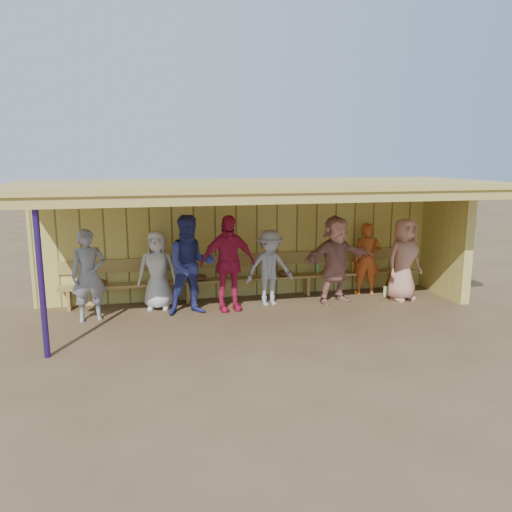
{
  "coord_description": "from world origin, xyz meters",
  "views": [
    {
      "loc": [
        -2.11,
        -8.95,
        2.94
      ],
      "look_at": [
        0.0,
        0.35,
        1.05
      ],
      "focal_mm": 35.0,
      "sensor_mm": 36.0,
      "label": 1
    }
  ],
  "objects_px": {
    "player_a": "(89,275)",
    "player_h": "(404,260)",
    "player_c": "(191,265)",
    "player_f": "(335,259)",
    "player_g": "(367,259)",
    "player_b": "(157,270)",
    "bench": "(248,273)",
    "player_d": "(228,263)",
    "player_e": "(270,268)"
  },
  "relations": [
    {
      "from": "player_a",
      "to": "player_h",
      "type": "xyz_separation_m",
      "value": [
        6.24,
        -0.03,
        0.01
      ]
    },
    {
      "from": "player_c",
      "to": "player_a",
      "type": "bearing_deg",
      "value": 175.36
    },
    {
      "from": "player_f",
      "to": "player_g",
      "type": "height_order",
      "value": "player_f"
    },
    {
      "from": "player_f",
      "to": "player_h",
      "type": "relative_size",
      "value": 1.05
    },
    {
      "from": "player_b",
      "to": "player_g",
      "type": "xyz_separation_m",
      "value": [
        4.46,
        0.09,
        -0.0
      ]
    },
    {
      "from": "player_c",
      "to": "bench",
      "type": "height_order",
      "value": "player_c"
    },
    {
      "from": "player_b",
      "to": "player_c",
      "type": "xyz_separation_m",
      "value": [
        0.6,
        -0.46,
        0.17
      ]
    },
    {
      "from": "player_g",
      "to": "player_c",
      "type": "bearing_deg",
      "value": -151.44
    },
    {
      "from": "player_h",
      "to": "player_d",
      "type": "bearing_deg",
      "value": 161.84
    },
    {
      "from": "player_g",
      "to": "player_h",
      "type": "height_order",
      "value": "player_h"
    },
    {
      "from": "player_a",
      "to": "player_h",
      "type": "distance_m",
      "value": 6.24
    },
    {
      "from": "player_d",
      "to": "player_h",
      "type": "relative_size",
      "value": 1.09
    },
    {
      "from": "player_e",
      "to": "bench",
      "type": "height_order",
      "value": "player_e"
    },
    {
      "from": "player_b",
      "to": "player_d",
      "type": "bearing_deg",
      "value": -5.47
    },
    {
      "from": "player_c",
      "to": "player_f",
      "type": "height_order",
      "value": "player_c"
    },
    {
      "from": "player_d",
      "to": "player_e",
      "type": "height_order",
      "value": "player_d"
    },
    {
      "from": "player_f",
      "to": "player_b",
      "type": "bearing_deg",
      "value": 157.65
    },
    {
      "from": "player_b",
      "to": "player_h",
      "type": "relative_size",
      "value": 0.91
    },
    {
      "from": "player_b",
      "to": "bench",
      "type": "height_order",
      "value": "player_b"
    },
    {
      "from": "player_a",
      "to": "bench",
      "type": "height_order",
      "value": "player_a"
    },
    {
      "from": "player_e",
      "to": "bench",
      "type": "xyz_separation_m",
      "value": [
        -0.31,
        0.61,
        -0.24
      ]
    },
    {
      "from": "player_e",
      "to": "player_f",
      "type": "height_order",
      "value": "player_f"
    },
    {
      "from": "player_a",
      "to": "player_f",
      "type": "distance_m",
      "value": 4.8
    },
    {
      "from": "player_a",
      "to": "player_c",
      "type": "relative_size",
      "value": 0.89
    },
    {
      "from": "player_c",
      "to": "player_d",
      "type": "height_order",
      "value": "player_c"
    },
    {
      "from": "player_a",
      "to": "player_e",
      "type": "height_order",
      "value": "player_a"
    },
    {
      "from": "player_a",
      "to": "player_g",
      "type": "distance_m",
      "value": 5.72
    },
    {
      "from": "player_e",
      "to": "player_h",
      "type": "height_order",
      "value": "player_h"
    },
    {
      "from": "player_c",
      "to": "player_e",
      "type": "relative_size",
      "value": 1.24
    },
    {
      "from": "player_g",
      "to": "player_h",
      "type": "xyz_separation_m",
      "value": [
        0.55,
        -0.57,
        0.08
      ]
    },
    {
      "from": "player_b",
      "to": "player_c",
      "type": "distance_m",
      "value": 0.78
    },
    {
      "from": "player_d",
      "to": "player_b",
      "type": "bearing_deg",
      "value": 156.53
    },
    {
      "from": "player_d",
      "to": "player_f",
      "type": "xyz_separation_m",
      "value": [
        2.23,
        0.05,
        -0.03
      ]
    },
    {
      "from": "player_a",
      "to": "player_g",
      "type": "relative_size",
      "value": 1.09
    },
    {
      "from": "player_c",
      "to": "player_g",
      "type": "distance_m",
      "value": 3.9
    },
    {
      "from": "player_c",
      "to": "player_d",
      "type": "xyz_separation_m",
      "value": [
        0.72,
        0.09,
        -0.01
      ]
    },
    {
      "from": "player_h",
      "to": "bench",
      "type": "bearing_deg",
      "value": 147.88
    },
    {
      "from": "player_e",
      "to": "player_f",
      "type": "relative_size",
      "value": 0.85
    },
    {
      "from": "player_c",
      "to": "player_g",
      "type": "bearing_deg",
      "value": 3.97
    },
    {
      "from": "player_g",
      "to": "player_h",
      "type": "bearing_deg",
      "value": -25.47
    },
    {
      "from": "player_c",
      "to": "player_d",
      "type": "bearing_deg",
      "value": 2.96
    },
    {
      "from": "player_h",
      "to": "player_e",
      "type": "bearing_deg",
      "value": 158.18
    },
    {
      "from": "player_c",
      "to": "player_h",
      "type": "relative_size",
      "value": 1.1
    },
    {
      "from": "player_d",
      "to": "player_g",
      "type": "relative_size",
      "value": 1.2
    },
    {
      "from": "player_a",
      "to": "player_c",
      "type": "bearing_deg",
      "value": -9.44
    },
    {
      "from": "player_f",
      "to": "player_h",
      "type": "distance_m",
      "value": 1.46
    },
    {
      "from": "player_f",
      "to": "bench",
      "type": "bearing_deg",
      "value": 139.69
    },
    {
      "from": "player_d",
      "to": "bench",
      "type": "height_order",
      "value": "player_d"
    },
    {
      "from": "player_c",
      "to": "player_e",
      "type": "height_order",
      "value": "player_c"
    },
    {
      "from": "player_c",
      "to": "player_d",
      "type": "distance_m",
      "value": 0.73
    }
  ]
}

